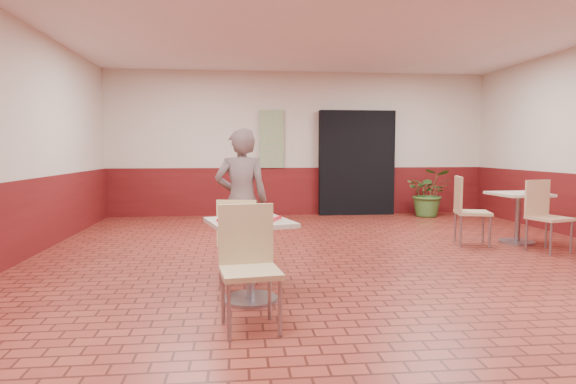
{
  "coord_description": "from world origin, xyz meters",
  "views": [
    {
      "loc": [
        -1.31,
        -5.11,
        1.37
      ],
      "look_at": [
        -0.8,
        -0.31,
        0.95
      ],
      "focal_mm": 30.0,
      "sensor_mm": 36.0,
      "label": 1
    }
  ],
  "objects": [
    {
      "name": "room_shell",
      "position": [
        0.0,
        0.0,
        1.5
      ],
      "size": [
        8.01,
        10.01,
        3.01
      ],
      "color": "maroon",
      "rests_on": "ground"
    },
    {
      "name": "wainscot_band",
      "position": [
        0.0,
        0.0,
        0.5
      ],
      "size": [
        8.0,
        10.0,
        1.0
      ],
      "color": "#581111",
      "rests_on": "ground"
    },
    {
      "name": "corridor_doorway",
      "position": [
        1.2,
        4.88,
        1.1
      ],
      "size": [
        1.6,
        0.22,
        2.2
      ],
      "primitive_type": "cube",
      "color": "black",
      "rests_on": "ground"
    },
    {
      "name": "promo_poster",
      "position": [
        -0.6,
        4.94,
        1.6
      ],
      "size": [
        0.5,
        0.03,
        1.2
      ],
      "primitive_type": "cube",
      "color": "gray",
      "rests_on": "wainscot_band"
    },
    {
      "name": "main_table",
      "position": [
        -1.2,
        -0.81,
        0.5
      ],
      "size": [
        0.7,
        0.7,
        0.74
      ],
      "rotation": [
        0.0,
        0.0,
        0.27
      ],
      "color": "#BBB196",
      "rests_on": "ground"
    },
    {
      "name": "chair_main_front",
      "position": [
        -1.23,
        -1.45,
        0.53
      ],
      "size": [
        0.49,
        0.49,
        0.95
      ],
      "rotation": [
        0.0,
        0.0,
        0.14
      ],
      "color": "tan",
      "rests_on": "ground"
    },
    {
      "name": "chair_main_back",
      "position": [
        -1.31,
        -0.17,
        0.49
      ],
      "size": [
        0.46,
        0.46,
        0.87
      ],
      "rotation": [
        0.0,
        0.0,
        3.0
      ],
      "color": "#E7D28A",
      "rests_on": "ground"
    },
    {
      "name": "customer",
      "position": [
        -1.27,
        0.26,
        0.81
      ],
      "size": [
        0.59,
        0.39,
        1.62
      ],
      "primitive_type": "imported",
      "rotation": [
        0.0,
        0.0,
        3.14
      ],
      "color": "#695552",
      "rests_on": "ground"
    },
    {
      "name": "serving_tray",
      "position": [
        -1.2,
        -0.81,
        0.76
      ],
      "size": [
        0.48,
        0.37,
        0.03
      ],
      "rotation": [
        0.0,
        0.0,
        -0.43
      ],
      "color": "red",
      "rests_on": "main_table"
    },
    {
      "name": "ring_donut",
      "position": [
        -1.32,
        -0.74,
        0.79
      ],
      "size": [
        0.11,
        0.11,
        0.03
      ],
      "primitive_type": "torus",
      "rotation": [
        0.0,
        0.0,
        -0.23
      ],
      "color": "#EDA056",
      "rests_on": "serving_tray"
    },
    {
      "name": "long_john_donut",
      "position": [
        -1.13,
        -0.81,
        0.79
      ],
      "size": [
        0.16,
        0.1,
        0.05
      ],
      "rotation": [
        0.0,
        0.0,
        0.21
      ],
      "color": "#E58D43",
      "rests_on": "serving_tray"
    },
    {
      "name": "paper_cup",
      "position": [
        -1.06,
        -0.72,
        0.81
      ],
      "size": [
        0.07,
        0.07,
        0.08
      ],
      "rotation": [
        0.0,
        0.0,
        0.03
      ],
      "color": "white",
      "rests_on": "serving_tray"
    },
    {
      "name": "second_table",
      "position": [
        2.81,
        1.54,
        0.5
      ],
      "size": [
        0.71,
        0.71,
        0.75
      ],
      "rotation": [
        0.0,
        0.0,
        0.08
      ],
      "color": "beige",
      "rests_on": "ground"
    },
    {
      "name": "chair_second_left",
      "position": [
        1.98,
        1.48,
        0.55
      ],
      "size": [
        0.56,
        0.56,
        0.99
      ],
      "rotation": [
        0.0,
        0.0,
        1.32
      ],
      "color": "tan",
      "rests_on": "ground"
    },
    {
      "name": "chair_second_front",
      "position": [
        2.84,
        0.98,
        0.54
      ],
      "size": [
        0.55,
        0.55,
        0.96
      ],
      "rotation": [
        0.0,
        0.0,
        0.29
      ],
      "color": "#D8AC81",
      "rests_on": "ground"
    },
    {
      "name": "potted_plant",
      "position": [
        2.62,
        4.4,
        0.49
      ],
      "size": [
        1.11,
        1.04,
        0.99
      ],
      "primitive_type": "imported",
      "rotation": [
        0.0,
        0.0,
        -0.37
      ],
      "color": "#3D6B2A",
      "rests_on": "ground"
    }
  ]
}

